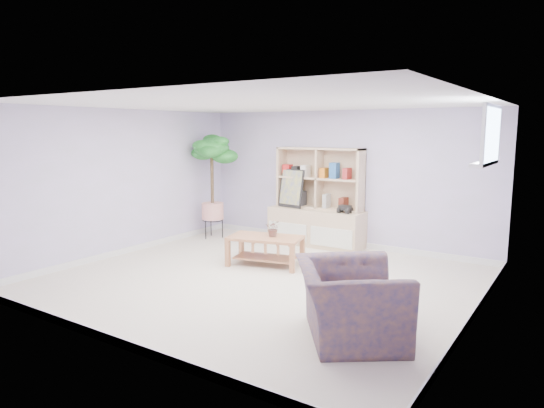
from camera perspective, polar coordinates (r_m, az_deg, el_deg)
The scene contains 14 objects.
floor at distance 6.80m, azimuth -1.20°, elevation -8.89°, with size 5.50×5.00×0.01m, color beige.
ceiling at distance 6.49m, azimuth -1.26°, elevation 11.74°, with size 5.50×5.00×0.01m, color white.
walls at distance 6.54m, azimuth -1.23°, elevation 1.18°, with size 5.51×5.01×2.40m.
baseboard at distance 6.79m, azimuth -1.20°, elevation -8.49°, with size 5.50×5.00×0.10m, color white, non-canonical shape.
window at distance 6.01m, azimuth 24.47°, elevation 7.41°, with size 0.10×0.98×0.68m, color #CAE3FF, non-canonical shape.
window_sill at distance 6.03m, azimuth 23.72°, elevation 4.41°, with size 0.14×1.00×0.04m, color white.
storage_unit at distance 8.67m, azimuth 5.26°, elevation 0.82°, with size 1.75×0.59×1.75m, color tan, non-canonical shape.
poster at distance 8.84m, azimuth 2.30°, elevation 1.85°, with size 0.50×0.12×0.70m, color yellow, non-canonical shape.
toy_truck at distance 8.33m, azimuth 8.58°, elevation -0.55°, with size 0.29×0.20×0.15m, color black, non-canonical shape.
coffee_table at distance 7.45m, azimuth -0.78°, elevation -5.52°, with size 1.10×0.60×0.45m, color #B16B40, non-canonical shape.
table_plant at distance 7.37m, azimuth 0.17°, elevation -2.88°, with size 0.23×0.20×0.26m, color #23622A.
floor_tree at distance 9.28m, azimuth -7.04°, elevation 2.04°, with size 0.73×0.73×1.98m, color #146A1E, non-canonical shape.
armchair at distance 4.94m, azimuth 9.16°, elevation -10.70°, with size 1.14×0.99×0.85m, color navy.
sill_plant at distance 6.31m, azimuth 24.24°, elevation 5.83°, with size 0.14×0.11×0.25m, color #146A1E.
Camera 1 is at (3.68, -5.34, 2.05)m, focal length 32.00 mm.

